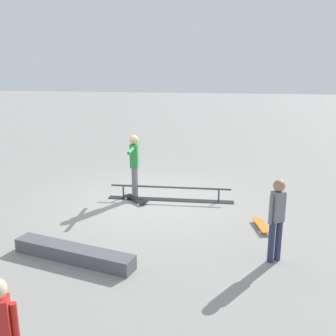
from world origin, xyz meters
The scene contains 7 objects.
ground_plane centered at (0.00, 0.00, 0.00)m, with size 60.00×60.00×0.00m, color gray.
grind_rail centered at (-0.55, -0.12, 0.16)m, with size 3.25×0.25×0.37m.
skate_ledge centered at (0.83, 3.25, 0.13)m, with size 2.41×0.37×0.26m, color #595960.
skater_main centered at (0.38, -0.14, 0.97)m, with size 0.23×1.35×1.67m.
skateboard_main centered at (0.32, 0.09, 0.07)m, with size 0.73×0.69×0.09m.
bystander_grey_shirt centered at (-2.79, 2.82, 0.87)m, with size 0.34×0.26×1.55m.
loose_skateboard_orange centered at (-2.71, 1.40, 0.07)m, with size 0.37×0.82×0.09m.
Camera 1 is at (-1.70, 9.70, 3.64)m, focal length 43.48 mm.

